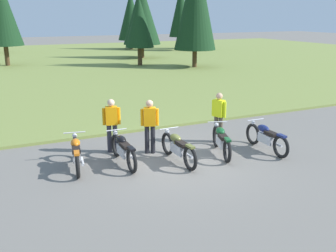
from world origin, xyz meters
name	(u,v)px	position (x,y,z in m)	size (l,w,h in m)	color
ground_plane	(177,161)	(0.00, 0.00, 0.00)	(140.00, 140.00, 0.00)	slate
grass_moorland	(45,64)	(0.00, 25.20, 0.05)	(80.00, 44.00, 0.10)	olive
forest_treeline	(23,12)	(-1.13, 27.45, 4.34)	(44.00, 28.83, 8.94)	#47331E
motorcycle_orange	(76,153)	(-2.76, 0.68, 0.44)	(0.65, 2.08, 0.88)	black
motorcycle_black	(123,149)	(-1.49, 0.42, 0.44)	(0.62, 2.10, 0.88)	black
motorcycle_olive	(178,148)	(-0.01, -0.10, 0.44)	(0.62, 2.10, 0.88)	black
motorcycle_british_green	(221,140)	(1.48, -0.06, 0.44)	(0.88, 2.02, 0.88)	black
motorcycle_navy	(266,137)	(2.91, -0.40, 0.44)	(0.62, 2.10, 0.88)	black
rider_checking_bike	(112,122)	(-1.45, 1.55, 0.95)	(0.54, 0.30, 1.67)	#2D2D38
rider_with_back_turned	(150,123)	(-0.45, 0.94, 0.95)	(0.51, 0.34, 1.67)	black
rider_near_row_end	(219,114)	(2.03, 0.99, 0.95)	(0.34, 0.51, 1.67)	#4C4233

